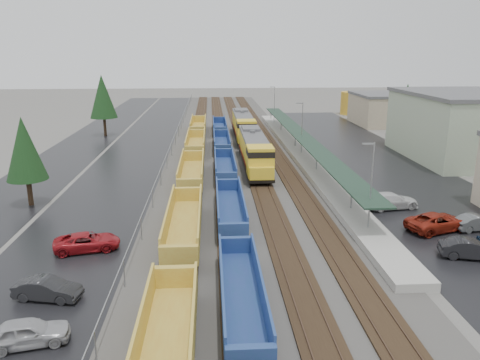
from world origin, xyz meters
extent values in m
cube|color=#302D2B|center=(0.00, 60.00, 0.04)|extent=(20.00, 160.00, 0.08)
cube|color=black|center=(-6.00, 60.00, 0.15)|extent=(2.60, 160.00, 0.15)
cube|color=#473326|center=(-6.72, 60.00, 0.27)|extent=(0.08, 160.00, 0.07)
cube|color=#473326|center=(-5.28, 60.00, 0.27)|extent=(0.08, 160.00, 0.07)
cube|color=black|center=(-2.00, 60.00, 0.15)|extent=(2.60, 160.00, 0.15)
cube|color=#473326|center=(-2.72, 60.00, 0.27)|extent=(0.08, 160.00, 0.07)
cube|color=#473326|center=(-1.28, 60.00, 0.27)|extent=(0.08, 160.00, 0.07)
cube|color=black|center=(2.00, 60.00, 0.15)|extent=(2.60, 160.00, 0.15)
cube|color=#473326|center=(1.28, 60.00, 0.27)|extent=(0.08, 160.00, 0.07)
cube|color=#473326|center=(2.72, 60.00, 0.27)|extent=(0.08, 160.00, 0.07)
cube|color=black|center=(6.00, 60.00, 0.15)|extent=(2.60, 160.00, 0.15)
cube|color=#473326|center=(5.28, 60.00, 0.27)|extent=(0.08, 160.00, 0.07)
cube|color=#473326|center=(6.72, 60.00, 0.27)|extent=(0.08, 160.00, 0.07)
cube|color=black|center=(-15.00, 60.00, 0.01)|extent=(10.00, 160.00, 0.02)
cube|color=black|center=(-25.00, 60.00, 0.01)|extent=(9.00, 160.00, 0.02)
cube|color=black|center=(19.00, 50.00, 0.01)|extent=(16.00, 100.00, 0.02)
cube|color=#9E9B93|center=(9.50, 50.00, 0.35)|extent=(3.00, 80.00, 0.70)
cylinder|color=gray|center=(9.50, 25.00, 1.90)|extent=(0.16, 0.16, 2.40)
cylinder|color=gray|center=(9.50, 40.00, 1.90)|extent=(0.16, 0.16, 2.40)
cylinder|color=gray|center=(9.50, 55.00, 1.90)|extent=(0.16, 0.16, 2.40)
cylinder|color=gray|center=(9.50, 70.00, 1.90)|extent=(0.16, 0.16, 2.40)
cylinder|color=gray|center=(9.50, 85.00, 1.90)|extent=(0.16, 0.16, 2.40)
cube|color=#1B3124|center=(9.50, 50.00, 3.20)|extent=(2.60, 65.00, 0.15)
cylinder|color=gray|center=(9.50, 20.00, 4.00)|extent=(0.12, 0.12, 8.00)
cube|color=gray|center=(9.00, 20.00, 7.90)|extent=(1.00, 0.15, 0.12)
cylinder|color=gray|center=(9.50, 50.00, 4.00)|extent=(0.12, 0.12, 8.00)
cube|color=gray|center=(9.00, 50.00, 7.90)|extent=(1.00, 0.15, 0.12)
cylinder|color=gray|center=(9.50, 80.00, 4.00)|extent=(0.12, 0.12, 8.00)
cube|color=gray|center=(9.00, 80.00, 7.90)|extent=(1.00, 0.15, 0.12)
cylinder|color=gray|center=(-9.50, 4.00, 1.00)|extent=(0.08, 0.08, 2.00)
cylinder|color=gray|center=(-9.50, 12.00, 1.00)|extent=(0.08, 0.08, 2.00)
cylinder|color=gray|center=(-9.50, 20.00, 1.00)|extent=(0.08, 0.08, 2.00)
cylinder|color=gray|center=(-9.50, 28.00, 1.00)|extent=(0.08, 0.08, 2.00)
cylinder|color=gray|center=(-9.50, 36.00, 1.00)|extent=(0.08, 0.08, 2.00)
cylinder|color=gray|center=(-9.50, 44.00, 1.00)|extent=(0.08, 0.08, 2.00)
cylinder|color=gray|center=(-9.50, 52.00, 1.00)|extent=(0.08, 0.08, 2.00)
cylinder|color=gray|center=(-9.50, 60.00, 1.00)|extent=(0.08, 0.08, 2.00)
cylinder|color=gray|center=(-9.50, 68.00, 1.00)|extent=(0.08, 0.08, 2.00)
cylinder|color=gray|center=(-9.50, 76.00, 1.00)|extent=(0.08, 0.08, 2.00)
cylinder|color=gray|center=(-9.50, 84.00, 1.00)|extent=(0.08, 0.08, 2.00)
cylinder|color=gray|center=(-9.50, 92.00, 1.00)|extent=(0.08, 0.08, 2.00)
cylinder|color=gray|center=(-9.50, 100.00, 1.00)|extent=(0.08, 0.08, 2.00)
cylinder|color=gray|center=(-9.50, 108.00, 1.00)|extent=(0.08, 0.08, 2.00)
cylinder|color=gray|center=(-9.50, 116.00, 1.00)|extent=(0.08, 0.08, 2.00)
cylinder|color=gray|center=(-9.50, 124.00, 1.00)|extent=(0.08, 0.08, 2.00)
cylinder|color=gray|center=(-9.50, 132.00, 1.00)|extent=(0.08, 0.08, 2.00)
cube|color=gray|center=(-9.50, 60.00, 2.00)|extent=(0.05, 160.00, 0.05)
cube|color=tan|center=(36.00, 80.00, 3.00)|extent=(18.00, 14.00, 6.00)
cube|color=#59595B|center=(36.00, 80.00, 6.25)|extent=(18.36, 14.28, 0.50)
ellipsoid|color=#52634D|center=(-30.00, 200.00, 0.00)|extent=(154.00, 110.00, 19.80)
ellipsoid|color=#52634D|center=(40.00, 210.00, 0.00)|extent=(196.00, 140.00, 25.20)
ellipsoid|color=#52634D|center=(110.00, 220.00, 0.00)|extent=(168.00, 120.00, 21.60)
cylinder|color=#332316|center=(-22.00, 30.00, 1.35)|extent=(0.50, 0.50, 2.70)
cone|color=black|center=(-22.00, 30.00, 5.85)|extent=(3.96, 3.96, 6.30)
cylinder|color=#332316|center=(-23.00, 70.00, 1.65)|extent=(0.50, 0.50, 3.30)
cone|color=black|center=(-23.00, 70.00, 7.15)|extent=(4.84, 4.84, 7.70)
cylinder|color=#332316|center=(28.00, 58.00, 1.50)|extent=(0.50, 0.50, 3.00)
cone|color=black|center=(28.00, 58.00, 6.50)|extent=(4.40, 4.40, 7.00)
cube|color=black|center=(2.00, 44.21, 0.85)|extent=(3.01, 20.06, 0.40)
cube|color=yellow|center=(2.00, 45.21, 2.56)|extent=(2.81, 16.05, 3.01)
cube|color=yellow|center=(2.00, 36.38, 2.76)|extent=(3.01, 3.21, 3.41)
cube|color=black|center=(2.00, 36.38, 3.76)|extent=(3.06, 3.26, 0.70)
cube|color=yellow|center=(2.00, 34.58, 1.75)|extent=(2.81, 1.00, 1.40)
cube|color=#59595B|center=(2.00, 45.21, 4.16)|extent=(2.86, 16.05, 0.35)
cube|color=maroon|center=(0.58, 45.21, 1.35)|extent=(0.04, 16.05, 0.35)
cube|color=maroon|center=(3.42, 45.21, 1.35)|extent=(0.04, 16.05, 0.35)
cube|color=black|center=(2.00, 44.21, 0.45)|extent=(2.21, 6.02, 0.60)
cube|color=black|center=(2.00, 37.19, 0.55)|extent=(2.41, 4.01, 0.50)
cube|color=black|center=(2.00, 51.23, 0.55)|extent=(2.41, 4.01, 0.50)
cylinder|color=#59595B|center=(2.00, 46.21, 4.46)|extent=(0.70, 0.70, 0.50)
cube|color=#59595B|center=(2.00, 49.22, 4.41)|extent=(2.41, 4.01, 0.50)
cube|color=black|center=(2.00, 65.21, 0.85)|extent=(3.01, 20.06, 0.40)
cube|color=yellow|center=(2.00, 66.21, 2.56)|extent=(2.81, 16.05, 3.01)
cube|color=yellow|center=(2.00, 57.38, 2.76)|extent=(3.01, 3.21, 3.41)
cube|color=black|center=(2.00, 57.38, 3.76)|extent=(3.06, 3.26, 0.70)
cube|color=yellow|center=(2.00, 55.58, 1.75)|extent=(2.81, 1.00, 1.40)
cube|color=#59595B|center=(2.00, 66.21, 4.16)|extent=(2.86, 16.05, 0.35)
cube|color=maroon|center=(0.58, 66.21, 1.35)|extent=(0.04, 16.05, 0.35)
cube|color=maroon|center=(3.42, 66.21, 1.35)|extent=(0.04, 16.05, 0.35)
cube|color=black|center=(2.00, 65.21, 0.45)|extent=(2.21, 6.02, 0.60)
cube|color=black|center=(2.00, 58.19, 0.55)|extent=(2.41, 4.01, 0.50)
cube|color=black|center=(2.00, 72.23, 0.55)|extent=(2.41, 4.01, 0.50)
cylinder|color=#59595B|center=(2.00, 67.21, 4.46)|extent=(0.70, 0.70, 0.50)
cube|color=#59595B|center=(2.00, 70.22, 4.41)|extent=(2.41, 4.01, 0.50)
cube|color=gold|center=(-6.00, 3.15, 0.87)|extent=(2.70, 13.59, 0.26)
cube|color=gold|center=(-7.30, 3.15, 1.81)|extent=(0.16, 13.59, 1.87)
cube|color=gold|center=(-4.70, 3.15, 1.81)|extent=(0.16, 13.59, 1.87)
cube|color=gold|center=(-6.00, 10.15, 1.60)|extent=(2.70, 0.52, 1.45)
cube|color=black|center=(-6.00, 9.43, 0.56)|extent=(2.08, 2.28, 0.52)
cube|color=gold|center=(-6.00, 20.38, 0.87)|extent=(2.70, 13.59, 0.26)
cube|color=gold|center=(-7.30, 20.38, 1.81)|extent=(0.16, 13.59, 1.87)
cube|color=gold|center=(-4.70, 20.38, 1.81)|extent=(0.16, 13.59, 1.87)
cube|color=gold|center=(-6.00, 13.37, 1.60)|extent=(2.70, 0.52, 1.45)
cube|color=gold|center=(-6.00, 27.38, 1.60)|extent=(2.70, 0.52, 1.45)
cube|color=black|center=(-6.00, 14.10, 0.56)|extent=(2.08, 2.28, 0.52)
cube|color=black|center=(-6.00, 26.65, 0.56)|extent=(2.08, 2.28, 0.52)
cube|color=gold|center=(-6.00, 37.60, 0.87)|extent=(2.70, 13.59, 0.26)
cube|color=gold|center=(-7.30, 37.60, 1.81)|extent=(0.16, 13.59, 1.87)
cube|color=gold|center=(-4.70, 37.60, 1.81)|extent=(0.16, 13.59, 1.87)
cube|color=gold|center=(-6.00, 30.60, 1.60)|extent=(2.70, 0.52, 1.45)
cube|color=gold|center=(-6.00, 44.60, 1.60)|extent=(2.70, 0.52, 1.45)
cube|color=black|center=(-6.00, 31.32, 0.56)|extent=(2.08, 2.28, 0.52)
cube|color=black|center=(-6.00, 43.88, 0.56)|extent=(2.08, 2.28, 0.52)
cube|color=gold|center=(-6.00, 54.83, 0.87)|extent=(2.70, 13.59, 0.26)
cube|color=gold|center=(-7.30, 54.83, 1.81)|extent=(0.16, 13.59, 1.87)
cube|color=gold|center=(-4.70, 54.83, 1.81)|extent=(0.16, 13.59, 1.87)
cube|color=gold|center=(-6.00, 47.82, 1.60)|extent=(2.70, 0.52, 1.45)
cube|color=gold|center=(-6.00, 61.83, 1.60)|extent=(2.70, 0.52, 1.45)
cube|color=black|center=(-6.00, 48.55, 0.56)|extent=(2.08, 2.28, 0.52)
cube|color=black|center=(-6.00, 61.10, 0.56)|extent=(2.08, 2.28, 0.52)
cube|color=gold|center=(-6.00, 72.05, 0.87)|extent=(2.70, 13.59, 0.26)
cube|color=gold|center=(-7.30, 72.05, 1.81)|extent=(0.16, 13.59, 1.87)
cube|color=gold|center=(-4.70, 72.05, 1.81)|extent=(0.16, 13.59, 1.87)
cube|color=gold|center=(-6.00, 65.05, 1.60)|extent=(2.70, 0.52, 1.45)
cube|color=gold|center=(-6.00, 79.05, 1.60)|extent=(2.70, 0.52, 1.45)
cube|color=black|center=(-6.00, 65.77, 0.56)|extent=(2.08, 2.28, 0.52)
cube|color=black|center=(-6.00, 78.33, 0.56)|extent=(2.08, 2.28, 0.52)
cube|color=navy|center=(-2.00, 8.68, 0.81)|extent=(2.40, 12.60, 0.23)
cube|color=navy|center=(-3.15, 8.68, 1.64)|extent=(0.14, 12.60, 1.66)
cube|color=navy|center=(-0.85, 8.68, 1.64)|extent=(0.14, 12.60, 1.66)
cube|color=navy|center=(-2.00, 2.19, 1.45)|extent=(2.40, 0.46, 1.29)
cube|color=navy|center=(-2.00, 15.16, 1.45)|extent=(2.40, 0.46, 1.29)
cube|color=black|center=(-2.00, 14.51, 0.53)|extent=(1.85, 2.03, 0.46)
cube|color=navy|center=(-2.00, 24.51, 0.81)|extent=(2.40, 12.60, 0.23)
cube|color=navy|center=(-3.15, 24.51, 1.64)|extent=(0.14, 12.60, 1.66)
cube|color=navy|center=(-0.85, 24.51, 1.64)|extent=(0.14, 12.60, 1.66)
cube|color=navy|center=(-2.00, 18.02, 1.45)|extent=(2.40, 0.46, 1.29)
cube|color=navy|center=(-2.00, 30.99, 1.45)|extent=(2.40, 0.46, 1.29)
cube|color=black|center=(-2.00, 18.67, 0.53)|extent=(1.85, 2.03, 0.46)
cube|color=black|center=(-2.00, 30.35, 0.53)|extent=(1.85, 2.03, 0.46)
cube|color=navy|center=(-2.00, 40.34, 0.81)|extent=(2.40, 12.60, 0.23)
cube|color=navy|center=(-3.15, 40.34, 1.64)|extent=(0.14, 12.60, 1.66)
cube|color=navy|center=(-0.85, 40.34, 1.64)|extent=(0.14, 12.60, 1.66)
cube|color=navy|center=(-2.00, 33.86, 1.45)|extent=(2.40, 0.46, 1.29)
cube|color=navy|center=(-2.00, 46.83, 1.45)|extent=(2.40, 0.46, 1.29)
cube|color=black|center=(-2.00, 34.50, 0.53)|extent=(1.85, 2.03, 0.46)
cube|color=black|center=(-2.00, 46.18, 0.53)|extent=(1.85, 2.03, 0.46)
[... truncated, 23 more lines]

